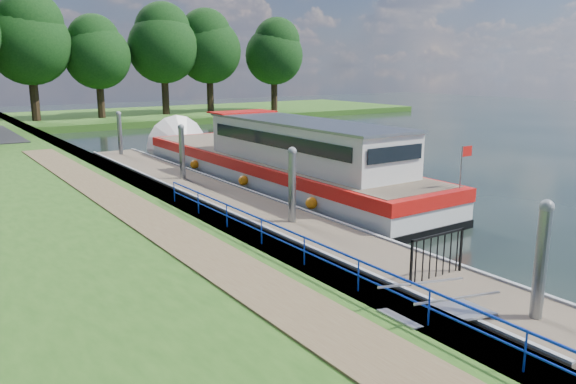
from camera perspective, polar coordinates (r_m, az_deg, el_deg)
ground at (r=13.56m, az=21.84°, el=-12.50°), size 160.00×160.00×0.00m
bank_edge at (r=23.57m, az=-13.82°, el=-0.34°), size 1.10×90.00×0.78m
far_bank at (r=62.97m, az=-13.37°, el=7.59°), size 60.00×18.00×0.60m
footpath at (r=16.51m, az=-11.27°, el=-4.32°), size 1.60×40.00×0.05m
blue_fence at (r=13.02m, az=4.26°, el=-6.39°), size 0.04×18.04×0.72m
pontoon at (r=22.85m, az=-6.02°, el=-0.97°), size 2.50×30.00×0.56m
mooring_piles at (r=22.62m, az=-6.08°, el=1.72°), size 0.30×27.30×3.55m
gangway at (r=12.20m, az=15.10°, el=-11.65°), size 2.58×1.00×0.92m
gate_panel at (r=14.36m, az=14.94°, el=-5.65°), size 1.85×0.05×1.15m
barge at (r=26.82m, az=-2.15°, el=3.10°), size 4.36×21.15×4.78m
horizon_trees at (r=56.03m, az=-25.97°, el=13.92°), size 54.38×10.03×12.87m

